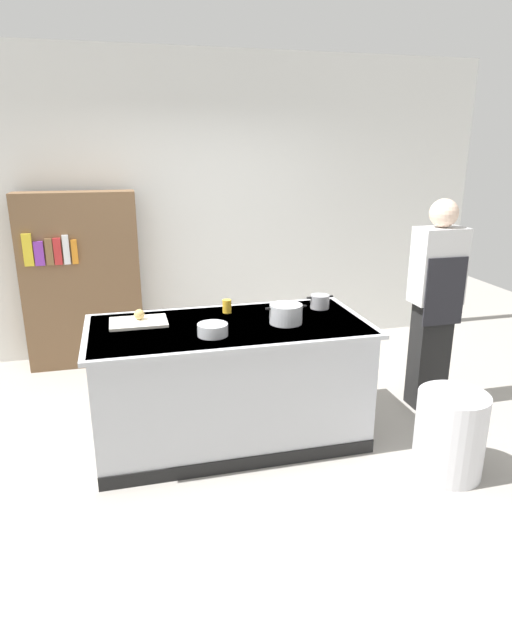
# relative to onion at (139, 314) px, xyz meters

# --- Properties ---
(ground_plane) EXTENTS (10.00, 10.00, 0.00)m
(ground_plane) POSITION_rel_onion_xyz_m (0.61, -0.21, -0.96)
(ground_plane) COLOR #9E9991
(back_wall) EXTENTS (6.40, 0.12, 3.00)m
(back_wall) POSITION_rel_onion_xyz_m (0.61, 1.89, 0.54)
(back_wall) COLOR white
(back_wall) RESTS_ON ground_plane
(counter_island) EXTENTS (1.98, 0.98, 0.90)m
(counter_island) POSITION_rel_onion_xyz_m (0.61, -0.21, -0.49)
(counter_island) COLOR #B7BABF
(counter_island) RESTS_ON ground_plane
(cutting_board) EXTENTS (0.40, 0.28, 0.02)m
(cutting_board) POSITION_rel_onion_xyz_m (-0.01, -0.03, -0.05)
(cutting_board) COLOR silver
(cutting_board) RESTS_ON counter_island
(onion) EXTENTS (0.07, 0.07, 0.07)m
(onion) POSITION_rel_onion_xyz_m (0.00, 0.00, 0.00)
(onion) COLOR tan
(onion) RESTS_ON cutting_board
(stock_pot) EXTENTS (0.30, 0.23, 0.14)m
(stock_pot) POSITION_rel_onion_xyz_m (1.00, -0.28, 0.01)
(stock_pot) COLOR #B7BABF
(stock_pot) RESTS_ON counter_island
(sauce_pan) EXTENTS (0.21, 0.15, 0.10)m
(sauce_pan) POSITION_rel_onion_xyz_m (1.37, 0.01, -0.00)
(sauce_pan) COLOR #99999E
(sauce_pan) RESTS_ON counter_island
(mixing_bowl) EXTENTS (0.20, 0.20, 0.08)m
(mixing_bowl) POSITION_rel_onion_xyz_m (0.46, -0.41, -0.02)
(mixing_bowl) COLOR #B7BABF
(mixing_bowl) RESTS_ON counter_island
(juice_cup) EXTENTS (0.07, 0.07, 0.10)m
(juice_cup) POSITION_rel_onion_xyz_m (0.65, 0.07, -0.01)
(juice_cup) COLOR yellow
(juice_cup) RESTS_ON counter_island
(trash_bin) EXTENTS (0.46, 0.46, 0.58)m
(trash_bin) POSITION_rel_onion_xyz_m (1.92, -1.01, -0.67)
(trash_bin) COLOR silver
(trash_bin) RESTS_ON ground_plane
(person_chef) EXTENTS (0.38, 0.25, 1.72)m
(person_chef) POSITION_rel_onion_xyz_m (2.32, -0.07, -0.04)
(person_chef) COLOR black
(person_chef) RESTS_ON ground_plane
(bookshelf) EXTENTS (1.10, 0.31, 1.70)m
(bookshelf) POSITION_rel_onion_xyz_m (-0.48, 1.59, -0.11)
(bookshelf) COLOR brown
(bookshelf) RESTS_ON ground_plane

